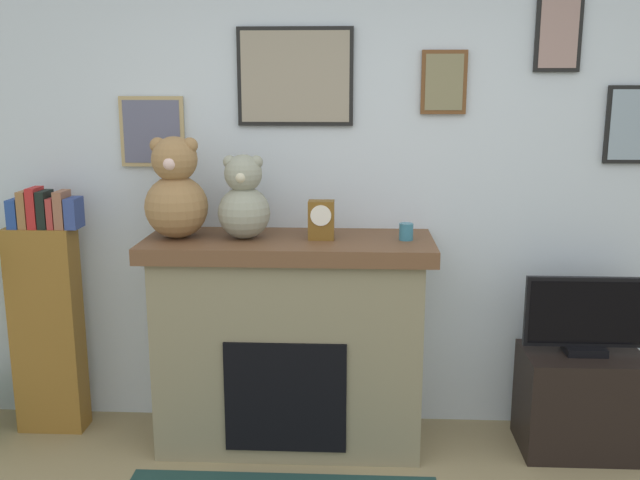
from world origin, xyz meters
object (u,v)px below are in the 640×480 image
at_px(teddy_bear_brown, 176,193).
at_px(fireplace, 290,340).
at_px(television, 587,317).
at_px(mantel_clock, 321,220).
at_px(bookshelf, 47,318).
at_px(candle_jar, 406,232).
at_px(tv_stand, 580,402).
at_px(teddy_bear_grey, 244,201).

bearing_deg(teddy_bear_brown, fireplace, 1.87).
relative_size(television, mantel_clock, 3.20).
relative_size(bookshelf, candle_jar, 15.89).
height_order(bookshelf, teddy_bear_brown, teddy_bear_brown).
bearing_deg(mantel_clock, teddy_bear_brown, 179.95).
height_order(bookshelf, television, bookshelf).
relative_size(tv_stand, teddy_bear_grey, 1.42).
height_order(television, candle_jar, candle_jar).
xyz_separation_m(bookshelf, television, (2.82, -0.10, 0.08)).
bearing_deg(tv_stand, candle_jar, 179.20).
bearing_deg(mantel_clock, bookshelf, 176.57).
bearing_deg(fireplace, teddy_bear_grey, -175.29).
bearing_deg(teddy_bear_brown, bookshelf, 173.34).
distance_m(bookshelf, tv_stand, 2.84).
bearing_deg(teddy_bear_brown, teddy_bear_grey, 0.02).
bearing_deg(fireplace, teddy_bear_brown, -178.13).
distance_m(bookshelf, candle_jar, 1.97).
xyz_separation_m(fireplace, television, (1.50, -0.03, 0.16)).
bearing_deg(teddy_bear_grey, mantel_clock, -0.12).
height_order(fireplace, mantel_clock, mantel_clock).
height_order(mantel_clock, teddy_bear_brown, teddy_bear_brown).
distance_m(television, teddy_bear_brown, 2.15).
xyz_separation_m(mantel_clock, teddy_bear_grey, (-0.39, 0.00, 0.09)).
bearing_deg(fireplace, bookshelf, 176.97).
height_order(fireplace, bookshelf, bookshelf).
bearing_deg(television, bookshelf, 177.94).
bearing_deg(candle_jar, mantel_clock, -179.82).
xyz_separation_m(bookshelf, teddy_bear_grey, (1.09, -0.09, 0.66)).
xyz_separation_m(television, teddy_bear_grey, (-1.72, 0.01, 0.57)).
bearing_deg(fireplace, tv_stand, -1.16).
bearing_deg(candle_jar, television, -0.89).
bearing_deg(bookshelf, tv_stand, -2.03).
xyz_separation_m(candle_jar, mantel_clock, (-0.42, -0.00, 0.06)).
distance_m(fireplace, television, 1.51).
bearing_deg(candle_jar, bookshelf, 177.37).
relative_size(fireplace, mantel_clock, 7.46).
relative_size(candle_jar, mantel_clock, 0.43).
bearing_deg(teddy_bear_brown, television, -0.38).
height_order(mantel_clock, teddy_bear_grey, teddy_bear_grey).
bearing_deg(bookshelf, teddy_bear_grey, -4.59).
distance_m(bookshelf, teddy_bear_grey, 1.28).
distance_m(tv_stand, teddy_bear_brown, 2.33).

